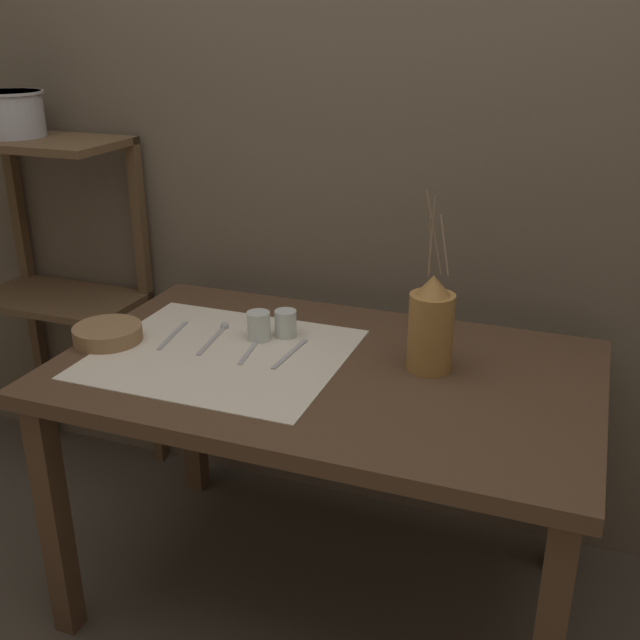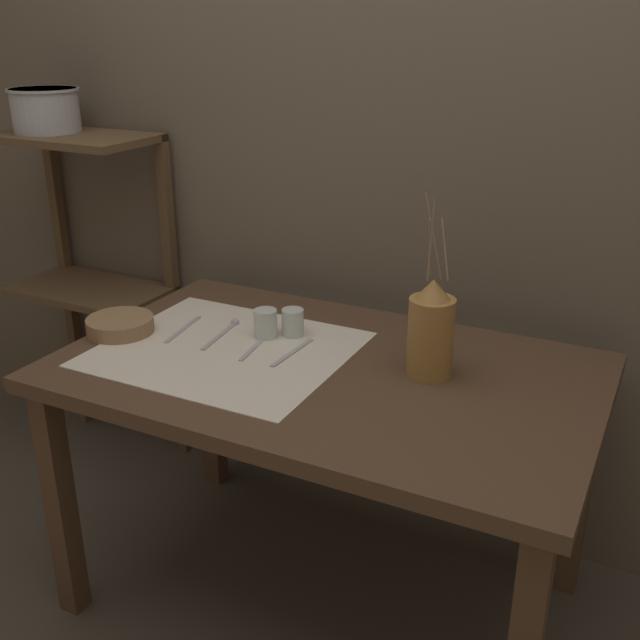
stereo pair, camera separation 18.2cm
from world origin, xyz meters
name	(u,v)px [view 2 (the right image)]	position (x,y,z in m)	size (l,w,h in m)	color
ground_plane	(325,595)	(0.00, 0.00, 0.00)	(12.00, 12.00, 0.00)	#473F35
stone_wall_back	(407,144)	(0.00, 0.52, 1.20)	(7.00, 0.06, 2.40)	brown
wooden_table	(325,396)	(0.00, 0.00, 0.64)	(1.33, 0.82, 0.73)	#4C3523
wooden_shelf_unit	(93,240)	(-1.07, 0.35, 0.82)	(0.53, 0.31, 1.18)	brown
linen_cloth	(226,349)	(-0.27, -0.03, 0.73)	(0.63, 0.55, 0.00)	beige
pitcher_with_flowers	(431,331)	(0.24, 0.07, 0.84)	(0.11, 0.11, 0.45)	olive
wooden_bowl	(120,325)	(-0.60, -0.07, 0.75)	(0.18, 0.18, 0.04)	#8E6B47
glass_tumbler_near	(266,323)	(-0.22, 0.08, 0.77)	(0.06, 0.06, 0.08)	silver
glass_tumbler_far	(293,322)	(-0.16, 0.13, 0.77)	(0.06, 0.06, 0.07)	silver
knife_center	(183,329)	(-0.45, 0.02, 0.73)	(0.04, 0.19, 0.00)	#A8A8AD
spoon_inner	(229,328)	(-0.34, 0.08, 0.73)	(0.04, 0.20, 0.02)	#A8A8AD
spoon_outer	(264,337)	(-0.22, 0.07, 0.73)	(0.05, 0.20, 0.02)	#A8A8AD
fork_outer	(292,352)	(-0.11, 0.02, 0.73)	(0.02, 0.19, 0.00)	#A8A8AD
metal_pot_large	(45,109)	(-1.17, 0.32, 1.26)	(0.23, 0.23, 0.14)	#A8A8AD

